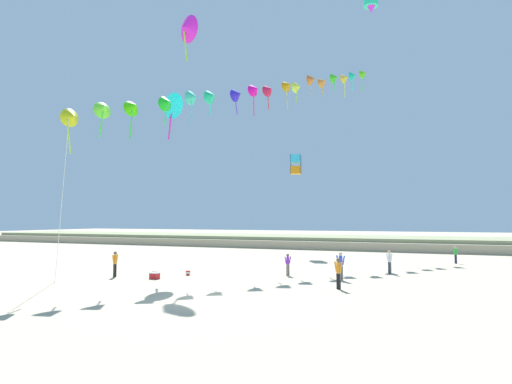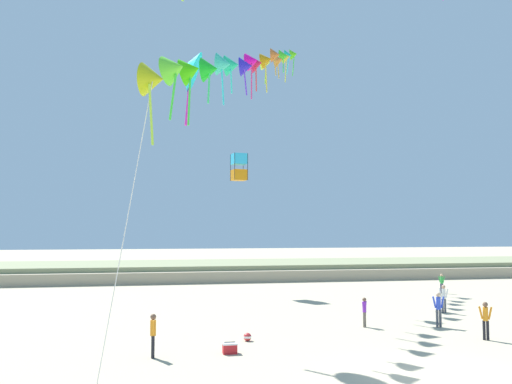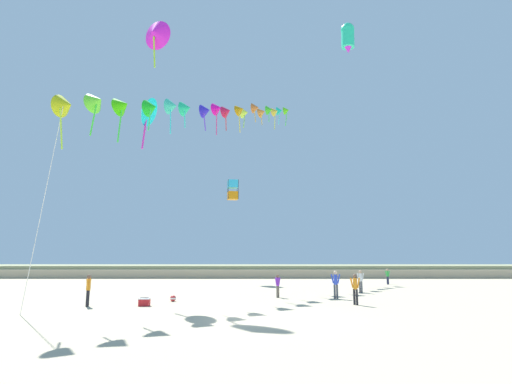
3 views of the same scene
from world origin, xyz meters
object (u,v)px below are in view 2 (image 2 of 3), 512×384
Objects in this scene: person_near_right at (442,282)px; beach_ball at (247,337)px; person_near_left at (438,307)px; beach_cooler at (230,348)px; large_kite_low_lead at (188,70)px; large_kite_mid_trail at (239,167)px; person_far_left at (444,297)px; person_far_right at (486,318)px; person_mid_center at (153,332)px; person_far_center at (364,310)px.

person_near_right is 23.13m from beach_ball.
beach_cooler is (-11.19, -3.83, -0.80)m from person_near_left.
large_kite_low_lead reaches higher than large_kite_mid_trail.
person_far_left is (2.69, 4.23, -0.06)m from person_near_left.
person_near_right is at bearing 66.50° from person_far_right.
person_mid_center is at bearing -153.95° from person_far_left.
person_mid_center is at bearing -149.14° from beach_ball.
person_near_left reaches higher than beach_cooler.
person_near_right is 26.98m from large_kite_low_lead.
person_near_left is 14.76m from person_mid_center.
large_kite_mid_trail is at bearing 72.65° from person_mid_center.
person_near_left reaches higher than person_far_center.
large_kite_low_lead is at bearing -179.76° from person_near_left.
person_near_left is 15.31m from person_near_right.
person_far_right is 17.81m from large_kite_low_lead.
person_far_left is 18.67m from large_kite_mid_trail.
large_kite_low_lead is (-15.41, -4.28, 11.58)m from person_far_left.
person_mid_center is 0.45× the size of large_kite_low_lead.
large_kite_mid_trail is (-15.30, 3.68, 9.03)m from person_near_right.
beach_ball is (-10.09, -1.57, -0.83)m from person_near_left.
person_far_left is at bearing 28.82° from person_far_center.
person_far_left is at bearing 24.40° from beach_ball.
person_far_center is at bearing 168.87° from person_near_left.
beach_ball is at bearing 170.56° from person_far_right.
person_far_left is 0.77× the size of large_kite_mid_trail.
beach_cooler is at bearing -148.78° from person_far_center.
beach_ball is (2.62, -1.52, -12.35)m from large_kite_low_lead.
large_kite_low_lead is 12.97m from beach_cooler.
large_kite_low_lead is 6.50× the size of beach_cooler.
person_mid_center is 3.12m from beach_cooler.
beach_ball is at bearing -97.50° from large_kite_mid_trail.
person_far_left is 16.06m from beach_cooler.
person_near_right is 2.60× the size of beach_cooler.
person_far_center is at bearing 24.30° from person_mid_center.
large_kite_mid_trail is at bearing 103.77° from person_far_center.
person_far_center is at bearing -76.23° from large_kite_mid_trail.
person_near_left reaches higher than person_far_right.
beach_cooler is at bearing -149.87° from person_far_left.
beach_cooler is (1.53, -3.77, -12.31)m from large_kite_low_lead.
person_far_left is 14.06m from beach_ball.
beach_cooler is (-13.88, -8.05, -0.74)m from person_far_left.
person_near_left is 11.85m from beach_cooler.
large_kite_mid_trail is (-10.34, 12.71, 8.94)m from person_far_left.
large_kite_low_lead reaches higher than beach_cooler.
person_far_left reaches higher than person_near_right.
large_kite_low_lead is (-12.72, -0.05, 11.51)m from person_near_left.
large_kite_mid_trail is 23.18m from beach_cooler.
beach_ball is (-6.41, -2.29, -0.67)m from person_far_center.
person_near_right is 0.89× the size of person_mid_center.
person_far_left is 19.74m from large_kite_low_lead.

